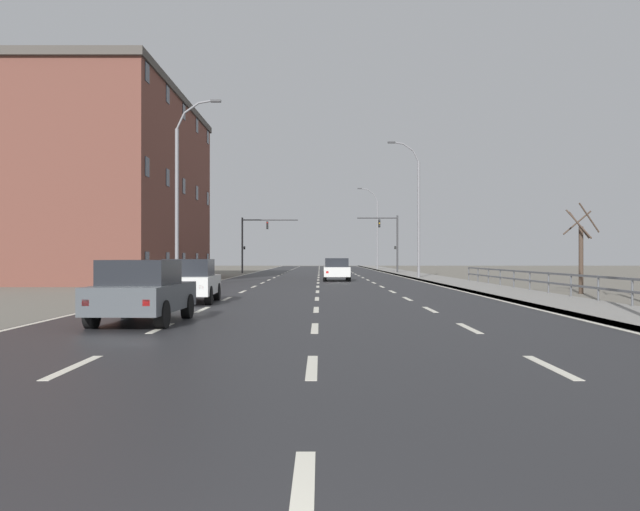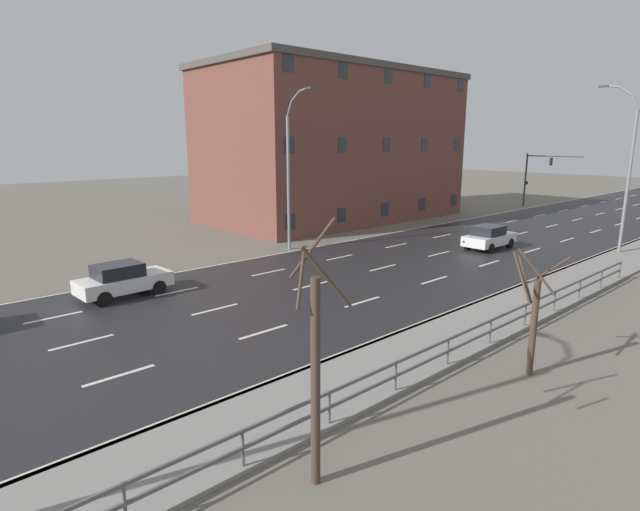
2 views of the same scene
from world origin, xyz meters
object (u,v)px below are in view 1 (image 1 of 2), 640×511
at_px(car_far_left, 333,269).
at_px(car_near_left, 139,291).
at_px(street_lamp_distant, 373,230).
at_px(car_mid_centre, 187,281).
at_px(street_lamp_midground, 413,211).
at_px(brick_building, 93,188).
at_px(traffic_signal_right, 387,236).
at_px(street_lamp_left_bank, 177,195).
at_px(traffic_signal_left, 250,236).

distance_m(car_far_left, car_near_left, 30.10).
xyz_separation_m(street_lamp_distant, car_far_left, (-6.17, -41.59, -4.42)).
bearing_deg(street_lamp_distant, car_mid_centre, -100.61).
height_order(street_lamp_midground, brick_building, brick_building).
xyz_separation_m(car_far_left, car_near_left, (-5.49, -29.59, 0.00)).
distance_m(traffic_signal_right, car_mid_centre, 45.24).
bearing_deg(street_lamp_left_bank, street_lamp_midground, 44.65).
height_order(traffic_signal_right, car_mid_centre, traffic_signal_right).
distance_m(car_near_left, brick_building, 34.28).
bearing_deg(traffic_signal_left, street_lamp_midground, -52.29).
relative_size(car_near_left, brick_building, 0.18).
relative_size(street_lamp_midground, traffic_signal_right, 1.79).
bearing_deg(car_mid_centre, brick_building, 112.62).
bearing_deg(car_far_left, traffic_signal_right, 74.27).
bearing_deg(traffic_signal_left, street_lamp_left_bank, -91.18).
relative_size(street_lamp_distant, car_near_left, 2.58).
height_order(street_lamp_left_bank, car_far_left, street_lamp_left_bank).
distance_m(street_lamp_left_bank, car_far_left, 13.80).
height_order(street_lamp_left_bank, traffic_signal_left, street_lamp_left_bank).
bearing_deg(traffic_signal_right, brick_building, -140.06).
relative_size(traffic_signal_left, car_mid_centre, 1.40).
bearing_deg(street_lamp_left_bank, brick_building, 125.17).
xyz_separation_m(traffic_signal_right, car_far_left, (-5.95, -21.46, -2.98)).
bearing_deg(street_lamp_distant, car_near_left, -99.30).
distance_m(traffic_signal_left, car_mid_centre, 45.49).
bearing_deg(car_mid_centre, street_lamp_left_bank, 100.90).
height_order(car_mid_centre, car_near_left, same).
relative_size(street_lamp_distant, car_mid_centre, 2.57).
height_order(car_far_left, car_near_left, same).
bearing_deg(car_mid_centre, car_far_left, 72.90).
distance_m(street_lamp_midground, car_mid_centre, 29.81).
xyz_separation_m(street_lamp_left_bank, car_near_left, (3.20, -19.72, -4.17)).
bearing_deg(street_lamp_midground, car_far_left, -142.06).
xyz_separation_m(car_mid_centre, car_far_left, (5.77, 22.13, 0.00)).
bearing_deg(car_near_left, traffic_signal_left, 94.18).
distance_m(street_lamp_left_bank, traffic_signal_right, 34.61).
height_order(traffic_signal_right, brick_building, brick_building).
bearing_deg(street_lamp_midground, car_near_left, -108.75).
distance_m(car_far_left, brick_building, 18.22).
xyz_separation_m(street_lamp_distant, traffic_signal_left, (-14.18, -18.39, -1.37)).
relative_size(car_far_left, car_near_left, 0.99).
bearing_deg(brick_building, traffic_signal_left, 66.56).
bearing_deg(car_near_left, street_lamp_distant, 82.14).
relative_size(car_mid_centre, brick_building, 0.18).
height_order(car_mid_centre, car_far_left, same).
xyz_separation_m(street_lamp_distant, brick_building, (-23.31, -39.46, 1.38)).
bearing_deg(traffic_signal_left, street_lamp_distant, 52.37).
height_order(street_lamp_distant, car_near_left, street_lamp_distant).
xyz_separation_m(street_lamp_midground, brick_building, (-23.34, -2.70, 1.48)).
bearing_deg(car_near_left, car_mid_centre, 93.58).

